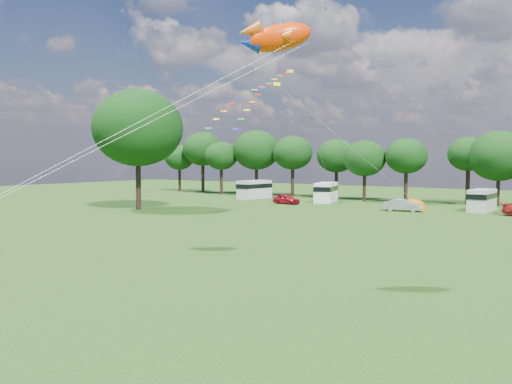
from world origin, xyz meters
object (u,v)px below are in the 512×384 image
Objects in this scene: campervan_a at (254,189)px; campervan_c at (482,200)px; tent_orange at (413,210)px; fish_kite at (274,37)px; campervan_b at (326,192)px; car_a at (286,199)px; car_b at (403,205)px; big_tree at (138,128)px.

campervan_a reaches higher than campervan_c.
fish_kite reaches higher than tent_orange.
campervan_a is at bearing 75.99° from campervan_b.
campervan_b is (2.60, 5.50, 0.73)m from car_a.
car_a is 6.13m from campervan_b.
car_b is 0.79× the size of campervan_c.
big_tree is 4.00× the size of tent_orange.
big_tree reaches higher than tent_orange.
campervan_b reaches higher than car_b.
car_a is at bearing -174.74° from tent_orange.
campervan_b reaches higher than tent_orange.
car_b is 1.12× the size of fish_kite.
campervan_a is 1.61× the size of fish_kite.
car_a is at bearing -115.04° from campervan_a.
fish_kite is (20.28, -43.17, 9.90)m from campervan_b.
campervan_b is (12.26, 20.98, -7.67)m from big_tree.
fish_kite is at bearing -178.90° from campervan_c.
campervan_b is 1.66× the size of tent_orange.
campervan_a is 24.33m from tent_orange.
campervan_b is at bearing 59.70° from big_tree.
big_tree is at bearing -146.14° from tent_orange.
campervan_b is at bearing -14.90° from car_a.
campervan_b is 13.63m from tent_orange.
campervan_c is at bearing -69.22° from car_b.
big_tree is 38.13m from campervan_c.
campervan_c is (19.57, -1.48, -0.08)m from campervan_b.
car_b is (15.21, -0.82, 0.05)m from car_a.
campervan_a is (-8.47, 5.13, 0.75)m from car_a.
car_b is at bearing 65.59° from fish_kite.
fish_kite is (22.88, -37.66, 10.63)m from car_a.
campervan_c reaches higher than car_b.
car_b reaches higher than tent_orange.
campervan_c is (6.96, 4.84, 0.60)m from car_b.
car_b reaches higher than car_a.
campervan_a is at bearing 171.23° from tent_orange.
campervan_a is 1.63× the size of tent_orange.
car_a is at bearing 72.89° from car_b.
fish_kite is at bearing 177.73° from car_b.
campervan_c is 42.87m from fish_kite.
big_tree is at bearing 158.38° from car_a.
fish_kite reaches higher than campervan_a.
big_tree is 3.94× the size of fish_kite.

